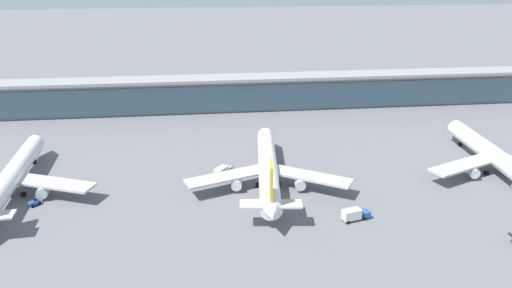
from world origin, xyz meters
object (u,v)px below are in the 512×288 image
object	(u,v)px
airliner_left_stand	(10,178)
service_truck_near_nose_grey	(223,171)
airliner_right_stand	(496,157)
service_truck_mid_apron_blue	(34,203)
airliner_centre_stand	(268,168)
service_truck_under_wing_blue	(354,214)

from	to	relation	value
airliner_left_stand	service_truck_near_nose_grey	world-z (taller)	airliner_left_stand
airliner_left_stand	service_truck_near_nose_grey	xyz separation A→B (m)	(57.86, 5.14, -3.41)
airliner_right_stand	service_truck_mid_apron_blue	bearing A→B (deg)	-177.80
airliner_centre_stand	airliner_right_stand	size ratio (longest dim) A/B	1.00
service_truck_near_nose_grey	service_truck_under_wing_blue	size ratio (longest dim) A/B	0.95
airliner_right_stand	service_truck_mid_apron_blue	size ratio (longest dim) A/B	18.74
service_truck_under_wing_blue	service_truck_mid_apron_blue	xyz separation A→B (m)	(-81.20, 17.21, -0.82)
service_truck_near_nose_grey	service_truck_mid_apron_blue	xyz separation A→B (m)	(-50.11, -12.13, -0.82)
airliner_left_stand	service_truck_under_wing_blue	bearing A→B (deg)	-15.22
service_truck_mid_apron_blue	airliner_right_stand	bearing A→B (deg)	2.20
airliner_centre_stand	service_truck_near_nose_grey	bearing A→B (deg)	151.05
airliner_centre_stand	service_truck_under_wing_blue	distance (m)	29.14
airliner_right_stand	service_truck_mid_apron_blue	world-z (taller)	airliner_right_stand
service_truck_under_wing_blue	airliner_left_stand	bearing A→B (deg)	164.78
service_truck_near_nose_grey	service_truck_under_wing_blue	xyz separation A→B (m)	(31.09, -29.34, 0.00)
airliner_right_stand	service_truck_under_wing_blue	size ratio (longest dim) A/B	7.97
service_truck_under_wing_blue	service_truck_mid_apron_blue	world-z (taller)	service_truck_under_wing_blue
airliner_centre_stand	service_truck_mid_apron_blue	world-z (taller)	airliner_centre_stand
airliner_left_stand	airliner_right_stand	bearing A→B (deg)	-0.79
airliner_centre_stand	service_truck_under_wing_blue	world-z (taller)	airliner_centre_stand
airliner_left_stand	airliner_right_stand	world-z (taller)	same
airliner_left_stand	service_truck_under_wing_blue	world-z (taller)	airliner_left_stand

